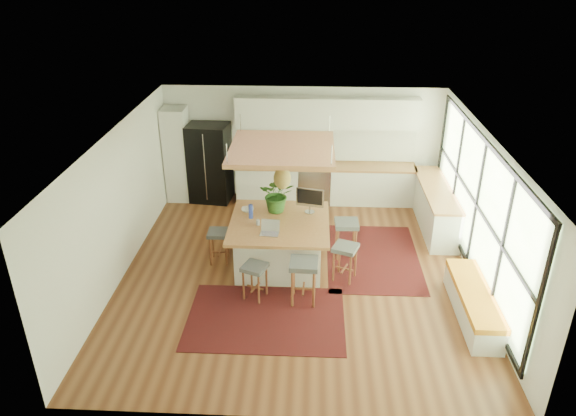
# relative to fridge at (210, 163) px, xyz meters

# --- Properties ---
(floor) EXTENTS (7.00, 7.00, 0.00)m
(floor) POSITION_rel_fridge_xyz_m (2.19, -3.16, -0.93)
(floor) COLOR #5C2F1A
(floor) RESTS_ON ground
(ceiling) EXTENTS (7.00, 7.00, 0.00)m
(ceiling) POSITION_rel_fridge_xyz_m (2.19, -3.16, 1.78)
(ceiling) COLOR white
(ceiling) RESTS_ON ground
(wall_back) EXTENTS (6.50, 0.00, 6.50)m
(wall_back) POSITION_rel_fridge_xyz_m (2.19, 0.34, 0.42)
(wall_back) COLOR white
(wall_back) RESTS_ON ground
(wall_front) EXTENTS (6.50, 0.00, 6.50)m
(wall_front) POSITION_rel_fridge_xyz_m (2.19, -6.66, 0.42)
(wall_front) COLOR white
(wall_front) RESTS_ON ground
(wall_left) EXTENTS (0.00, 7.00, 7.00)m
(wall_left) POSITION_rel_fridge_xyz_m (-1.06, -3.16, 0.42)
(wall_left) COLOR white
(wall_left) RESTS_ON ground
(wall_right) EXTENTS (0.00, 7.00, 7.00)m
(wall_right) POSITION_rel_fridge_xyz_m (5.44, -3.16, 0.42)
(wall_right) COLOR white
(wall_right) RESTS_ON ground
(window_wall) EXTENTS (0.10, 6.20, 2.60)m
(window_wall) POSITION_rel_fridge_xyz_m (5.41, -3.16, 0.47)
(window_wall) COLOR black
(window_wall) RESTS_ON wall_right
(pantry) EXTENTS (0.55, 0.60, 2.25)m
(pantry) POSITION_rel_fridge_xyz_m (-0.76, 0.02, 0.20)
(pantry) COLOR silver
(pantry) RESTS_ON floor
(back_counter_base) EXTENTS (4.20, 0.60, 0.88)m
(back_counter_base) POSITION_rel_fridge_xyz_m (2.74, 0.02, -0.49)
(back_counter_base) COLOR silver
(back_counter_base) RESTS_ON floor
(back_counter_top) EXTENTS (4.24, 0.64, 0.05)m
(back_counter_top) POSITION_rel_fridge_xyz_m (2.74, 0.02, -0.03)
(back_counter_top) COLOR #A4663A
(back_counter_top) RESTS_ON back_counter_base
(backsplash) EXTENTS (4.20, 0.02, 0.80)m
(backsplash) POSITION_rel_fridge_xyz_m (2.74, 0.32, 0.43)
(backsplash) COLOR white
(backsplash) RESTS_ON wall_back
(upper_cabinets) EXTENTS (4.20, 0.34, 0.70)m
(upper_cabinets) POSITION_rel_fridge_xyz_m (2.74, 0.16, 1.22)
(upper_cabinets) COLOR silver
(upper_cabinets) RESTS_ON wall_back
(range) EXTENTS (0.76, 0.62, 1.00)m
(range) POSITION_rel_fridge_xyz_m (2.49, 0.02, -0.43)
(range) COLOR #A5A5AA
(range) RESTS_ON floor
(right_counter_base) EXTENTS (0.60, 2.50, 0.88)m
(right_counter_base) POSITION_rel_fridge_xyz_m (5.12, -1.16, -0.49)
(right_counter_base) COLOR silver
(right_counter_base) RESTS_ON floor
(right_counter_top) EXTENTS (0.64, 2.54, 0.05)m
(right_counter_top) POSITION_rel_fridge_xyz_m (5.12, -1.16, -0.03)
(right_counter_top) COLOR #A4663A
(right_counter_top) RESTS_ON right_counter_base
(window_bench) EXTENTS (0.52, 2.00, 0.50)m
(window_bench) POSITION_rel_fridge_xyz_m (5.14, -4.36, -0.68)
(window_bench) COLOR silver
(window_bench) RESTS_ON floor
(ceiling_panel) EXTENTS (1.86, 1.86, 0.80)m
(ceiling_panel) POSITION_rel_fridge_xyz_m (1.89, -2.76, 1.12)
(ceiling_panel) COLOR #A4663A
(ceiling_panel) RESTS_ON ceiling
(rug_near) EXTENTS (2.60, 1.80, 0.01)m
(rug_near) POSITION_rel_fridge_xyz_m (1.71, -4.60, -0.92)
(rug_near) COLOR black
(rug_near) RESTS_ON floor
(rug_right) EXTENTS (1.80, 2.60, 0.01)m
(rug_right) POSITION_rel_fridge_xyz_m (3.67, -2.56, -0.92)
(rug_right) COLOR black
(rug_right) RESTS_ON floor
(fridge) EXTENTS (1.01, 0.83, 1.88)m
(fridge) POSITION_rel_fridge_xyz_m (0.00, 0.00, 0.00)
(fridge) COLOR black
(fridge) RESTS_ON floor
(island) EXTENTS (1.85, 1.85, 0.93)m
(island) POSITION_rel_fridge_xyz_m (1.84, -2.90, -0.46)
(island) COLOR #A4663A
(island) RESTS_ON floor
(stool_near_left) EXTENTS (0.50, 0.50, 0.66)m
(stool_near_left) POSITION_rel_fridge_xyz_m (1.48, -4.01, -0.57)
(stool_near_left) COLOR #464B4E
(stool_near_left) RESTS_ON floor
(stool_near_right) EXTENTS (0.49, 0.49, 0.80)m
(stool_near_right) POSITION_rel_fridge_xyz_m (2.32, -4.08, -0.57)
(stool_near_right) COLOR #464B4E
(stool_near_right) RESTS_ON floor
(stool_right_front) EXTENTS (0.54, 0.54, 0.70)m
(stool_right_front) POSITION_rel_fridge_xyz_m (3.06, -3.35, -0.57)
(stool_right_front) COLOR #464B4E
(stool_right_front) RESTS_ON floor
(stool_right_back) EXTENTS (0.47, 0.47, 0.76)m
(stool_right_back) POSITION_rel_fridge_xyz_m (3.12, -2.52, -0.57)
(stool_right_back) COLOR #464B4E
(stool_right_back) RESTS_ON floor
(stool_left_side) EXTENTS (0.40, 0.40, 0.67)m
(stool_left_side) POSITION_rel_fridge_xyz_m (0.66, -2.85, -0.57)
(stool_left_side) COLOR #464B4E
(stool_left_side) RESTS_ON floor
(laptop) EXTENTS (0.36, 0.38, 0.25)m
(laptop) POSITION_rel_fridge_xyz_m (1.69, -3.39, 0.12)
(laptop) COLOR #A5A5AA
(laptop) RESTS_ON island
(monitor) EXTENTS (0.58, 0.31, 0.51)m
(monitor) POSITION_rel_fridge_xyz_m (2.40, -2.48, 0.26)
(monitor) COLOR #A5A5AA
(monitor) RESTS_ON island
(microwave) EXTENTS (0.63, 0.41, 0.40)m
(microwave) POSITION_rel_fridge_xyz_m (1.27, -0.04, 0.20)
(microwave) COLOR #A5A5AA
(microwave) RESTS_ON back_counter_top
(island_plant) EXTENTS (0.65, 0.72, 0.56)m
(island_plant) POSITION_rel_fridge_xyz_m (1.77, -2.45, 0.28)
(island_plant) COLOR #1E4C19
(island_plant) RESTS_ON island
(island_bowl) EXTENTS (0.26, 0.26, 0.06)m
(island_bowl) POSITION_rel_fridge_xyz_m (1.19, -2.49, 0.03)
(island_bowl) COLOR beige
(island_bowl) RESTS_ON island
(island_bottle_0) EXTENTS (0.07, 0.07, 0.19)m
(island_bottle_0) POSITION_rel_fridge_xyz_m (1.29, -2.80, 0.10)
(island_bottle_0) COLOR #2C40B3
(island_bottle_0) RESTS_ON island
(island_bottle_1) EXTENTS (0.07, 0.07, 0.19)m
(island_bottle_1) POSITION_rel_fridge_xyz_m (1.44, -3.05, 0.10)
(island_bottle_1) COLOR silver
(island_bottle_1) RESTS_ON island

